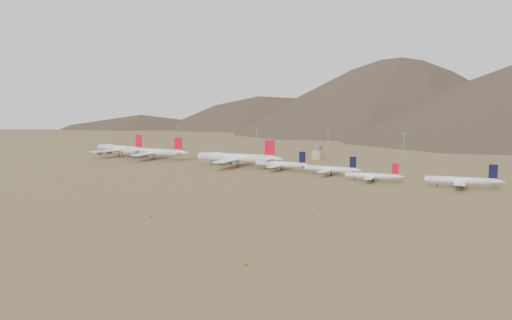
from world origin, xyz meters
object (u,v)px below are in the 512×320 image
Objects in this scene: narrowbody_b at (332,169)px; control_tower at (318,153)px; widebody_centre at (153,152)px; widebody_east at (236,158)px; widebody_west at (120,149)px; narrowbody_a at (282,164)px.

control_tower is at bearing 117.78° from narrowbody_b.
narrowbody_b reaches higher than control_tower.
widebody_east reaches higher than widebody_centre.
widebody_centre is at bearing -142.46° from control_tower.
widebody_west is 136.27m from widebody_east.
widebody_centre is at bearing 173.24° from narrowbody_a.
narrowbody_a is at bearing 169.95° from narrowbody_b.
narrowbody_a is 1.07× the size of narrowbody_b.
widebody_west is 1.59× the size of narrowbody_a.
narrowbody_a is 3.84× the size of control_tower.
widebody_east reaches higher than control_tower.
widebody_east is 1.70× the size of narrowbody_b.
control_tower is at bearing 94.90° from narrowbody_a.
widebody_centre reaches higher than narrowbody_a.
control_tower is (158.23, 91.66, -2.19)m from widebody_west.
narrowbody_b is at bearing 4.59° from widebody_west.
widebody_east is at bearing 4.83° from widebody_west.
widebody_west is 41.82m from widebody_centre.
widebody_east reaches higher than narrowbody_a.
narrowbody_b is 3.59× the size of control_tower.
widebody_west reaches higher than control_tower.
widebody_east is (94.48, 0.61, 0.69)m from widebody_centre.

